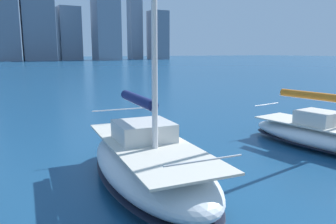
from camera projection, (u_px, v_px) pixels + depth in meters
The scene contains 2 objects.
sailboat_orange at pixel (325, 133), 13.57m from camera, with size 3.01×6.99×11.65m.
sailboat_navy at pixel (148, 161), 9.79m from camera, with size 3.43×7.40×11.97m.
Camera 1 is at (5.37, 1.90, 3.97)m, focal length 35.00 mm.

